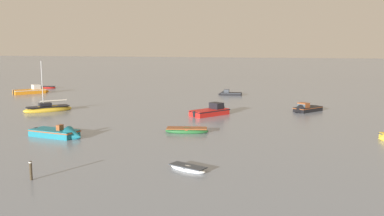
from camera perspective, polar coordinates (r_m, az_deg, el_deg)
The scene contains 10 objects.
motorboat_moored_0 at distance 84.31m, azimuth -21.12°, elevation 2.18°, with size 5.49×6.75×2.50m.
motorboat_moored_1 at distance 57.50m, azimuth 15.45°, elevation -0.24°, with size 4.08×5.19×1.91m.
motorboat_moored_2 at distance 41.50m, azimuth -17.82°, elevation -3.56°, with size 5.76×2.28×1.93m.
rowboat_moored_1 at distance 94.19m, azimuth -19.79°, elevation 2.71°, with size 4.51×3.17×0.68m.
rowboat_moored_2 at distance 41.79m, azimuth -0.73°, elevation -3.18°, with size 4.69×2.77×0.70m.
rowboat_moored_3 at distance 29.05m, azimuth -0.59°, elevation -8.44°, with size 3.14×1.80×0.47m.
sailboat_moored_0 at distance 59.34m, azimuth -19.50°, elevation -0.14°, with size 5.48×6.36×7.24m.
motorboat_moored_4 at distance 75.71m, azimuth 5.01°, elevation 1.97°, with size 4.50×2.25×1.64m.
motorboat_moored_5 at distance 53.24m, azimuth 3.21°, elevation -0.55°, with size 4.80×6.34×2.31m.
mooring_post_left at distance 28.82m, azimuth -21.60°, elevation -8.18°, with size 0.22×0.22×1.39m.
Camera 1 is at (33.59, -9.85, 8.46)m, focal length 38.16 mm.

